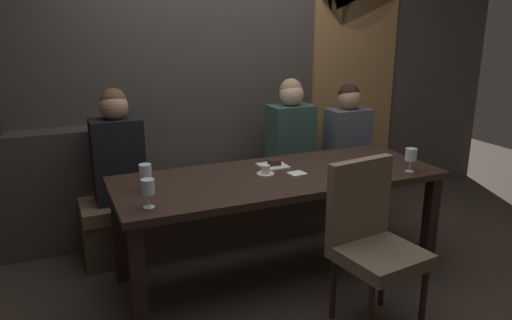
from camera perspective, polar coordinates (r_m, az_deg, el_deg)
The scene contains 16 objects.
ground at distance 3.59m, azimuth 2.56°, elevation -13.00°, with size 9.00×9.00×0.00m, color #382D26.
back_wall_tiled at distance 4.27m, azimuth -4.53°, elevation 12.76°, with size 6.00×0.12×3.00m, color #423D38.
arched_door at distance 4.83m, azimuth 11.41°, elevation 11.27°, with size 0.90×0.05×2.55m.
back_counter at distance 4.06m, azimuth -24.49°, elevation -3.64°, with size 1.10×0.28×0.95m, color #38342F.
dining_table at distance 3.32m, azimuth 2.70°, elevation -3.12°, with size 2.20×0.84×0.74m.
banquette_bench at distance 4.07m, azimuth -1.73°, elevation -5.79°, with size 2.50×0.44×0.45m.
chair_near_side at distance 2.90m, azimuth 13.24°, elevation -8.48°, with size 0.49×0.49×0.98m.
diner_redhead at distance 3.67m, azimuth -15.87°, elevation 1.26°, with size 0.36×0.24×0.83m.
diner_bearded at distance 4.09m, azimuth 4.06°, elevation 3.35°, with size 0.36×0.24×0.83m.
diner_far_end at distance 4.34m, azimuth 10.64°, elevation 3.42°, with size 0.36×0.24×0.77m.
wine_glass_center_front at distance 3.03m, azimuth -12.78°, elevation -1.43°, with size 0.08×0.08×0.16m.
wine_glass_end_left at distance 2.75m, azimuth -12.51°, elevation -3.16°, with size 0.08×0.08×0.16m.
wine_glass_far_right at distance 3.48m, azimuth 17.61°, elevation 0.54°, with size 0.08×0.08×0.16m.
espresso_cup at distance 3.28m, azimuth 1.12°, elevation -1.25°, with size 0.12×0.12×0.06m.
dessert_plate at distance 3.47m, azimuth 2.05°, elevation -0.52°, with size 0.19×0.19×0.05m.
folded_napkin at distance 3.31m, azimuth 4.81°, elevation -1.58°, with size 0.11×0.10×0.01m, color silver.
Camera 1 is at (-1.39, -2.81, 1.74)m, focal length 34.31 mm.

